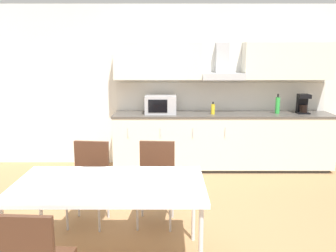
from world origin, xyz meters
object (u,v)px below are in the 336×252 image
(microwave, at_px, (160,105))
(bottle_yellow, at_px, (213,109))
(coffee_maker, at_px, (303,104))
(dining_table, at_px, (109,188))
(bottle_green, at_px, (277,105))
(chair_far_left, at_px, (89,174))
(chair_far_right, at_px, (156,174))
(pendant_lamp, at_px, (105,39))

(microwave, distance_m, bottle_yellow, 0.81)
(coffee_maker, distance_m, bottle_yellow, 1.41)
(dining_table, bearing_deg, bottle_yellow, 66.31)
(dining_table, bearing_deg, bottle_green, 51.53)
(microwave, bearing_deg, bottle_yellow, -4.04)
(microwave, distance_m, chair_far_left, 2.10)
(coffee_maker, bearing_deg, dining_table, -132.97)
(coffee_maker, height_order, dining_table, coffee_maker)
(microwave, height_order, dining_table, microwave)
(bottle_green, relative_size, chair_far_left, 0.35)
(microwave, relative_size, coffee_maker, 1.60)
(dining_table, distance_m, chair_far_left, 0.93)
(chair_far_right, bearing_deg, coffee_maker, 41.03)
(bottle_yellow, height_order, pendant_lamp, pendant_lamp)
(microwave, bearing_deg, bottle_green, 0.17)
(microwave, relative_size, bottle_green, 1.56)
(coffee_maker, xyz_separation_m, chair_far_right, (-2.23, -1.94, -0.50))
(bottle_yellow, distance_m, dining_table, 2.96)
(dining_table, height_order, chair_far_right, chair_far_right)
(dining_table, xyz_separation_m, chair_far_left, (-0.35, 0.85, -0.16))
(microwave, height_order, bottle_yellow, microwave)
(coffee_maker, xyz_separation_m, dining_table, (-2.59, -2.78, -0.34))
(bottle_yellow, distance_m, bottle_green, 1.01)
(microwave, xyz_separation_m, coffee_maker, (2.21, 0.03, 0.01))
(bottle_green, xyz_separation_m, chair_far_left, (-2.55, -1.92, -0.48))
(bottle_green, distance_m, dining_table, 3.54)
(dining_table, height_order, pendant_lamp, pendant_lamp)
(microwave, distance_m, coffee_maker, 2.22)
(microwave, bearing_deg, dining_table, -97.82)
(coffee_maker, relative_size, chair_far_right, 0.34)
(pendant_lamp, bearing_deg, chair_far_left, 112.51)
(chair_far_right, bearing_deg, microwave, 89.64)
(bottle_yellow, bearing_deg, dining_table, -113.69)
(pendant_lamp, bearing_deg, coffee_maker, 47.03)
(coffee_maker, relative_size, bottle_yellow, 1.59)
(coffee_maker, height_order, pendant_lamp, pendant_lamp)
(bottle_yellow, distance_m, chair_far_right, 2.07)
(pendant_lamp, bearing_deg, bottle_green, 51.53)
(bottle_yellow, bearing_deg, chair_far_right, -113.81)
(bottle_yellow, bearing_deg, coffee_maker, 3.39)
(bottle_green, distance_m, chair_far_left, 3.22)
(chair_far_left, bearing_deg, pendant_lamp, -67.49)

